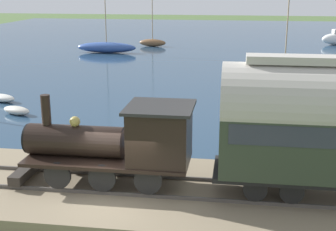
# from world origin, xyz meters

# --- Properties ---
(ground_plane) EXTENTS (200.00, 200.00, 0.00)m
(ground_plane) POSITION_xyz_m (0.00, 0.00, 0.00)
(ground_plane) COLOR #476033
(harbor_water) EXTENTS (80.00, 80.00, 0.01)m
(harbor_water) POSITION_xyz_m (43.98, 0.00, 0.00)
(harbor_water) COLOR navy
(harbor_water) RESTS_ON ground
(rail_embankment) EXTENTS (5.87, 56.00, 0.63)m
(rail_embankment) POSITION_xyz_m (0.75, 0.00, 0.26)
(rail_embankment) COLOR #84755B
(rail_embankment) RESTS_ON ground
(steam_locomotive) EXTENTS (2.19, 6.12, 2.99)m
(steam_locomotive) POSITION_xyz_m (0.75, 0.01, 2.16)
(steam_locomotive) COLOR black
(steam_locomotive) RESTS_ON rail_embankment
(sailboat_green) EXTENTS (1.69, 3.64, 7.09)m
(sailboat_green) POSITION_xyz_m (24.10, -7.42, 0.59)
(sailboat_green) COLOR #236B42
(sailboat_green) RESTS_ON harbor_water
(sailboat_blue) EXTENTS (1.59, 6.46, 9.52)m
(sailboat_blue) POSITION_xyz_m (35.26, 10.30, 0.61)
(sailboat_blue) COLOR #335199
(sailboat_blue) RESTS_ON harbor_water
(sailboat_brown) EXTENTS (1.29, 3.30, 7.53)m
(sailboat_brown) POSITION_xyz_m (41.19, 6.33, 0.53)
(sailboat_brown) COLOR brown
(sailboat_brown) RESTS_ON harbor_water
(rowboat_off_pier) EXTENTS (1.28, 1.98, 0.48)m
(rowboat_off_pier) POSITION_xyz_m (10.47, 8.67, 0.25)
(rowboat_off_pier) COLOR beige
(rowboat_off_pier) RESTS_ON harbor_water
(rowboat_mid_harbor) EXTENTS (1.44, 2.18, 0.49)m
(rowboat_mid_harbor) POSITION_xyz_m (13.15, 10.95, 0.25)
(rowboat_mid_harbor) COLOR silver
(rowboat_mid_harbor) RESTS_ON harbor_water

